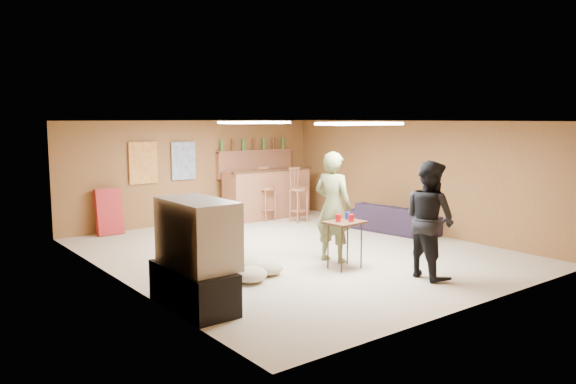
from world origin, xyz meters
TOP-DOWN VIEW (x-y plane):
  - ground at (0.00, 0.00)m, footprint 7.00×7.00m
  - ceiling at (0.00, 0.00)m, footprint 6.00×7.00m
  - wall_back at (0.00, 3.50)m, footprint 6.00×0.02m
  - wall_front at (0.00, -3.50)m, footprint 6.00×0.02m
  - wall_left at (-3.00, 0.00)m, footprint 0.02×7.00m
  - wall_right at (3.00, 0.00)m, footprint 0.02×7.00m
  - tv_stand at (-2.72, -1.50)m, footprint 0.55×1.30m
  - dvd_box at (-2.50, -1.50)m, footprint 0.35×0.50m
  - tv_body at (-2.65, -1.50)m, footprint 0.60×1.10m
  - tv_screen at (-2.34, -1.50)m, footprint 0.02×0.95m
  - bar_counter at (1.50, 2.95)m, footprint 2.00×0.60m
  - bar_lip at (1.50, 2.70)m, footprint 2.10×0.12m
  - bar_shelf at (1.50, 3.40)m, footprint 2.00×0.18m
  - bar_backing at (1.50, 3.42)m, footprint 2.00×0.14m
  - poster_left at (-1.20, 3.46)m, footprint 0.60×0.03m
  - poster_right at (-0.30, 3.46)m, footprint 0.55×0.03m
  - folding_chair_stack at (-2.00, 3.30)m, footprint 0.50×0.26m
  - ceiling_panel_front at (0.00, -1.50)m, footprint 1.20×0.60m
  - ceiling_panel_back at (0.00, 1.20)m, footprint 1.20×0.60m
  - person_olive at (0.08, -0.86)m, footprint 0.59×0.73m
  - person_black at (0.56, -2.35)m, footprint 0.74×0.89m
  - sofa at (2.61, 0.13)m, footprint 1.00×1.96m
  - tray_table at (-0.08, -1.30)m, footprint 0.58×0.48m
  - cup_red_near at (-0.18, -1.27)m, footprint 0.09×0.09m
  - cup_red_far at (-0.03, -1.38)m, footprint 0.10×0.10m
  - cup_blue at (0.06, -1.21)m, footprint 0.09×0.09m
  - bar_stool_left at (1.29, 2.65)m, footprint 0.43×0.43m
  - bar_stool_right at (1.76, 2.12)m, footprint 0.55×0.55m
  - cushion_near_tv at (-1.38, -0.67)m, footprint 0.73×0.73m
  - cushion_mid at (-1.19, -0.87)m, footprint 0.50×0.50m
  - cushion_far at (-1.60, -1.02)m, footprint 0.49×0.49m
  - bottle_row at (1.44, 3.38)m, footprint 1.76×0.08m

SIDE VIEW (x-z plane):
  - ground at x=0.00m, z-range 0.00..0.00m
  - cushion_mid at x=-1.19m, z-range 0.00..0.21m
  - cushion_far at x=-1.60m, z-range 0.00..0.22m
  - cushion_near_tv at x=-1.38m, z-range 0.00..0.25m
  - dvd_box at x=-2.50m, z-range 0.11..0.19m
  - tv_stand at x=-2.72m, z-range 0.00..0.50m
  - sofa at x=2.61m, z-range 0.00..0.55m
  - tray_table at x=-0.08m, z-range 0.00..0.72m
  - folding_chair_stack at x=-2.00m, z-range -0.01..0.91m
  - bar_stool_left at x=1.29m, z-range 0.00..1.08m
  - bar_counter at x=1.50m, z-range 0.00..1.10m
  - bar_stool_right at x=1.76m, z-range 0.00..1.31m
  - cup_blue at x=0.06m, z-range 0.72..0.83m
  - cup_red_near at x=-0.18m, z-range 0.72..0.83m
  - cup_red_far at x=-0.03m, z-range 0.72..0.84m
  - person_black at x=0.56m, z-range 0.00..1.67m
  - person_olive at x=0.08m, z-range 0.00..1.74m
  - tv_body at x=-2.65m, z-range 0.50..1.30m
  - tv_screen at x=-2.34m, z-range 0.57..1.23m
  - wall_back at x=0.00m, z-range 0.00..2.20m
  - wall_front at x=0.00m, z-range 0.00..2.20m
  - wall_left at x=-3.00m, z-range 0.00..2.20m
  - wall_right at x=3.00m, z-range 0.00..2.20m
  - bar_lip at x=1.50m, z-range 1.08..1.12m
  - bar_backing at x=1.50m, z-range 0.90..1.50m
  - poster_left at x=-1.20m, z-range 0.93..1.78m
  - poster_right at x=-0.30m, z-range 0.95..1.75m
  - bar_shelf at x=1.50m, z-range 1.48..1.52m
  - bottle_row at x=1.44m, z-range 1.52..1.78m
  - ceiling_panel_front at x=0.00m, z-range 2.15..2.19m
  - ceiling_panel_back at x=0.00m, z-range 2.15..2.19m
  - ceiling at x=0.00m, z-range 2.19..2.21m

